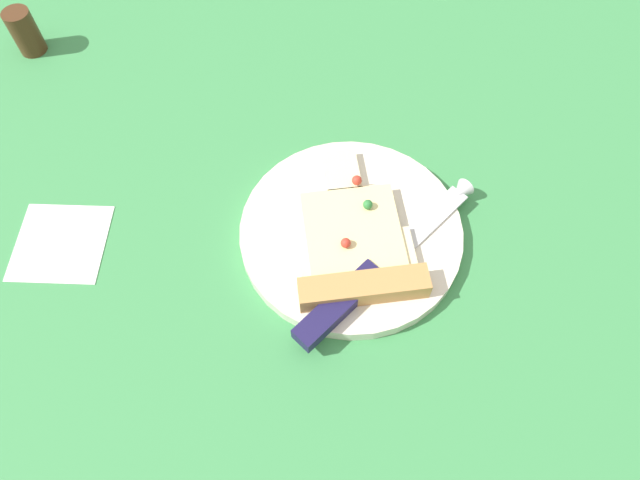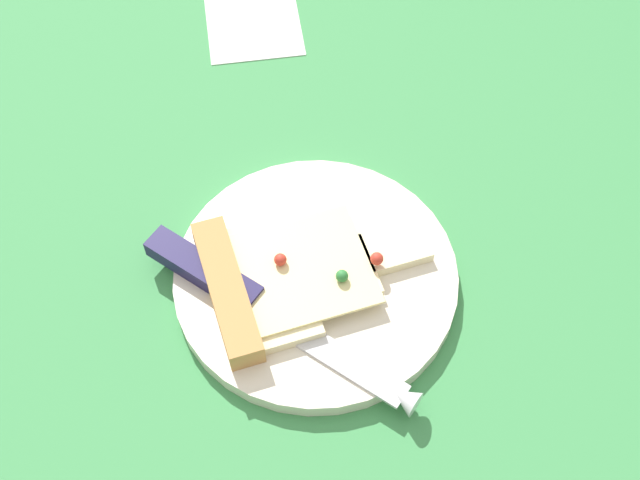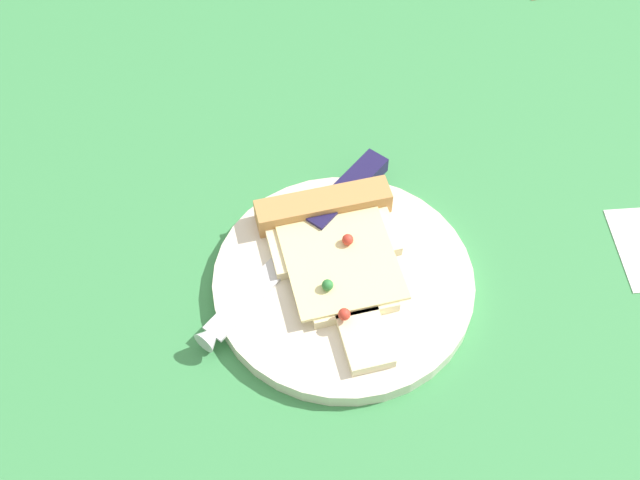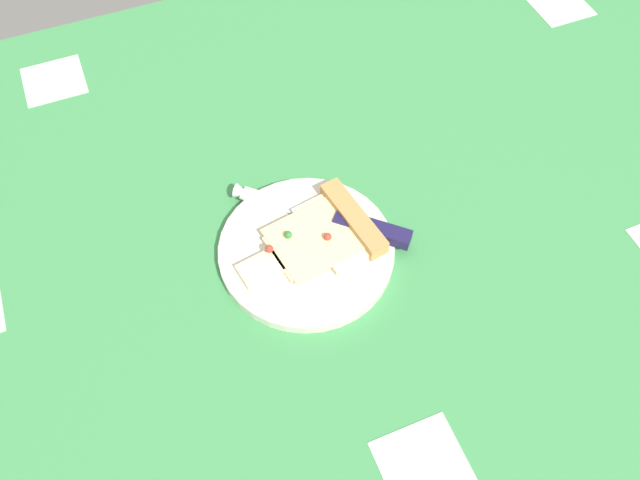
# 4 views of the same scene
# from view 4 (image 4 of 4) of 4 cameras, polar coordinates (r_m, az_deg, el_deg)

# --- Properties ---
(ground_plane) EXTENTS (1.30, 1.30, 0.03)m
(ground_plane) POSITION_cam_4_polar(r_m,az_deg,el_deg) (0.80, 5.28, -5.13)
(ground_plane) COLOR #3D8C4C
(ground_plane) RESTS_ON ground
(plate) EXTENTS (0.22, 0.22, 0.01)m
(plate) POSITION_cam_4_polar(r_m,az_deg,el_deg) (0.81, -1.21, -0.95)
(plate) COLOR silver
(plate) RESTS_ON ground_plane
(pizza_slice) EXTENTS (0.13, 0.18, 0.02)m
(pizza_slice) POSITION_cam_4_polar(r_m,az_deg,el_deg) (0.80, 0.36, 0.46)
(pizza_slice) COLOR beige
(pizza_slice) RESTS_ON plate
(knife) EXTENTS (0.18, 0.19, 0.02)m
(knife) POSITION_cam_4_polar(r_m,az_deg,el_deg) (0.82, 1.62, 1.82)
(knife) COLOR silver
(knife) RESTS_ON plate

